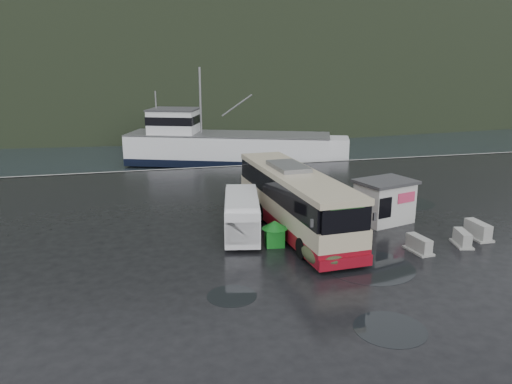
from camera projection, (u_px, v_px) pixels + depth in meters
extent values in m
plane|color=black|center=(291.00, 244.00, 25.83)|extent=(160.00, 160.00, 0.00)
cube|color=black|center=(162.00, 97.00, 129.13)|extent=(300.00, 180.00, 0.02)
cube|color=#999993|center=(223.00, 167.00, 44.61)|extent=(160.00, 0.60, 1.50)
ellipsoid|color=black|center=(165.00, 78.00, 262.90)|extent=(780.00, 540.00, 570.00)
cylinder|color=black|center=(369.00, 267.00, 23.00)|extent=(4.17, 4.17, 0.01)
cylinder|color=black|center=(390.00, 329.00, 17.67)|extent=(2.60, 2.60, 0.01)
cylinder|color=black|center=(409.00, 203.00, 33.24)|extent=(3.34, 3.34, 0.01)
cylinder|color=black|center=(232.00, 296.00, 20.15)|extent=(2.03, 2.03, 0.01)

